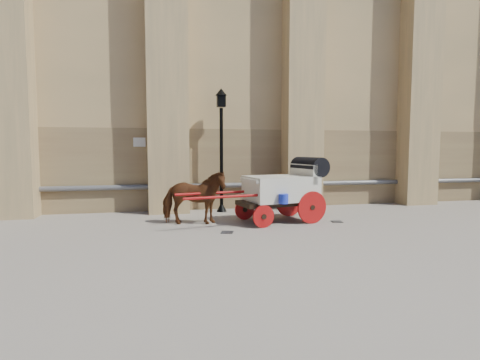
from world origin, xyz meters
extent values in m
plane|color=#6C645B|center=(0.00, 0.00, 0.00)|extent=(90.00, 90.00, 0.00)
cube|color=tan|center=(2.00, 8.00, 9.00)|extent=(44.00, 8.00, 18.00)
cube|color=olive|center=(2.00, 4.15, 1.50)|extent=(44.00, 0.35, 3.00)
cylinder|color=#59595B|center=(2.00, 3.88, 0.90)|extent=(42.00, 0.18, 0.18)
cube|color=beige|center=(-2.00, 3.97, 2.50)|extent=(0.42, 0.04, 0.32)
imported|color=brown|center=(-0.33, 1.26, 0.80)|extent=(2.02, 1.15, 1.61)
cube|color=black|center=(2.25, 1.16, 0.60)|extent=(2.56, 1.52, 0.13)
cube|color=beige|center=(2.36, 1.18, 1.04)|extent=(2.29, 1.72, 0.76)
cube|color=beige|center=(3.16, 1.33, 1.47)|extent=(0.41, 1.37, 0.60)
cube|color=beige|center=(1.45, 1.01, 1.31)|extent=(0.60, 1.25, 0.11)
cylinder|color=black|center=(3.38, 1.37, 1.69)|extent=(0.85, 1.45, 0.61)
cylinder|color=#A10E0E|center=(3.18, 0.64, 0.49)|extent=(0.98, 0.25, 0.98)
cylinder|color=#A10E0E|center=(2.93, 1.97, 0.49)|extent=(0.98, 0.25, 0.98)
cylinder|color=#A10E0E|center=(1.57, 0.34, 0.33)|extent=(0.66, 0.18, 0.66)
cylinder|color=#A10E0E|center=(1.32, 1.67, 0.33)|extent=(0.66, 0.18, 0.66)
cylinder|color=#A10E0E|center=(0.57, 0.34, 0.93)|extent=(2.59, 0.56, 0.08)
cylinder|color=#A10E0E|center=(0.39, 1.31, 0.93)|extent=(2.59, 0.56, 0.08)
cylinder|color=#1E33C5|center=(2.18, 0.37, 0.82)|extent=(0.28, 0.28, 0.28)
cylinder|color=black|center=(0.86, 3.37, 1.85)|extent=(0.12, 0.12, 3.70)
cone|color=black|center=(0.86, 3.37, 0.19)|extent=(0.37, 0.37, 0.37)
cube|color=black|center=(0.86, 3.37, 3.96)|extent=(0.29, 0.29, 0.43)
cone|color=black|center=(0.86, 3.37, 4.27)|extent=(0.41, 0.41, 0.25)
cube|color=black|center=(0.45, -0.04, 0.01)|extent=(0.40, 0.40, 0.01)
cube|color=black|center=(4.04, 0.69, 0.01)|extent=(0.37, 0.37, 0.01)
camera|label=1|loc=(-1.32, -9.85, 2.25)|focal=28.00mm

